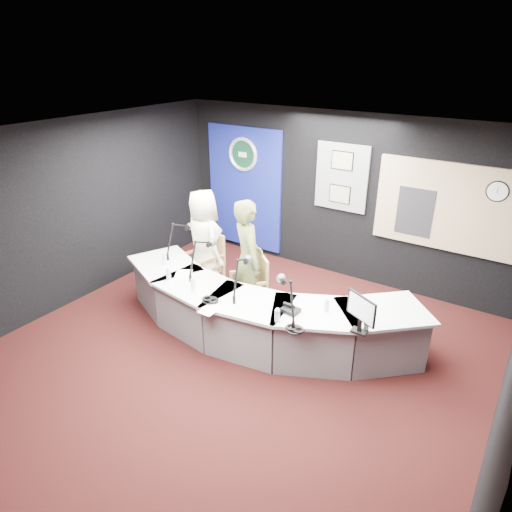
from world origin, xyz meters
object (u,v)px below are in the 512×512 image
Objects in this scene: person_man at (204,242)px; armchair_left at (205,264)px; person_woman at (248,260)px; broadcast_desk at (255,313)px; armchair_right at (248,286)px.

armchair_left is at bearing -0.00° from person_man.
person_woman is at bearing 0.85° from armchair_left.
armchair_right reaches higher than broadcast_desk.
armchair_left is 0.94× the size of armchair_right.
broadcast_desk is at bearing -9.42° from armchair_left.
armchair_left is at bearing -155.49° from armchair_right.
person_woman reaches higher than broadcast_desk.
person_man is at bearing 0.00° from armchair_left.
person_man reaches higher than broadcast_desk.
armchair_left is (-1.44, 0.69, 0.09)m from broadcast_desk.
broadcast_desk is at bearing -6.06° from armchair_right.
broadcast_desk is at bearing 179.02° from person_man.
broadcast_desk is at bearing 174.95° from person_woman.
person_man reaches higher than armchair_left.
broadcast_desk is 0.78m from person_woman.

